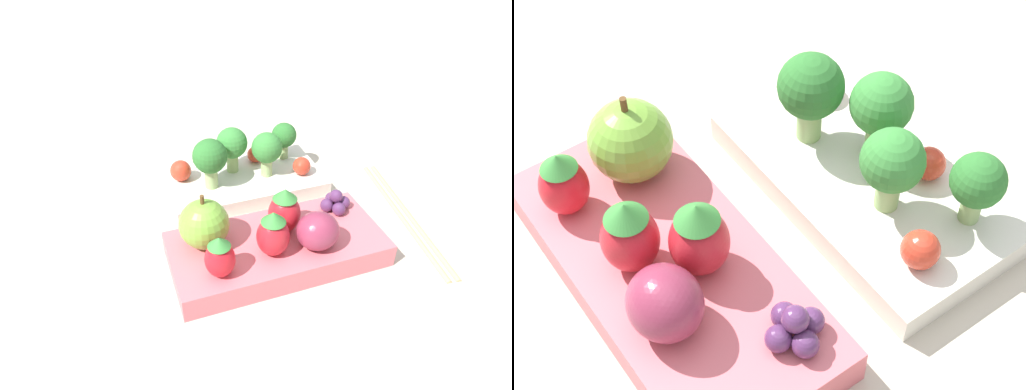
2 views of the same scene
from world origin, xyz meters
The scene contains 17 objects.
ground_plane centered at (0.00, 0.00, 0.00)m, with size 4.00×4.00×0.00m, color #BCB29E.
bento_box_savoury centered at (0.00, 0.07, 0.01)m, with size 0.19×0.11×0.02m.
bento_box_fruit centered at (0.00, -0.06, 0.01)m, with size 0.22×0.11×0.02m.
broccoli_floret_0 centered at (-0.04, 0.05, 0.06)m, with size 0.04×0.04×0.06m.
broccoli_floret_1 centered at (0.03, 0.06, 0.05)m, with size 0.04×0.04×0.06m.
broccoli_floret_2 centered at (0.06, 0.09, 0.05)m, with size 0.03×0.03×0.05m.
broccoli_floret_3 centered at (-0.01, 0.08, 0.06)m, with size 0.04×0.04×0.06m.
cherry_tomato_0 centered at (-0.08, 0.08, 0.03)m, with size 0.03×0.03×0.03m.
cherry_tomato_1 centered at (0.02, 0.09, 0.03)m, with size 0.02×0.02×0.02m.
cherry_tomato_2 centered at (0.07, 0.05, 0.03)m, with size 0.02×0.02×0.02m.
apple centered at (-0.07, -0.05, 0.05)m, with size 0.05×0.05×0.06m.
strawberry_0 centered at (-0.06, -0.10, 0.05)m, with size 0.03×0.03×0.04m.
strawberry_1 centered at (0.01, -0.05, 0.05)m, with size 0.03×0.03×0.05m.
strawberry_2 centered at (-0.01, -0.08, 0.05)m, with size 0.03×0.03×0.05m.
plum centered at (0.03, -0.08, 0.04)m, with size 0.04×0.04×0.04m.
grape_cluster centered at (0.07, -0.03, 0.03)m, with size 0.03×0.03×0.02m.
chopsticks_pair centered at (0.16, -0.04, 0.00)m, with size 0.03×0.21×0.01m.
Camera 1 is at (-0.11, -0.39, 0.32)m, focal length 32.00 mm.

